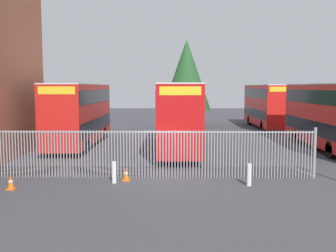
{
  "coord_description": "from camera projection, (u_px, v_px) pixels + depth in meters",
  "views": [
    {
      "loc": [
        0.25,
        -17.41,
        4.2
      ],
      "look_at": [
        0.0,
        4.0,
        2.0
      ],
      "focal_mm": 40.82,
      "sensor_mm": 36.0,
      "label": 1
    }
  ],
  "objects": [
    {
      "name": "ground_plane",
      "position": [
        169.0,
        149.0,
        25.71
      ],
      "size": [
        100.0,
        100.0,
        0.0
      ],
      "primitive_type": "plane",
      "color": "#3D3D42"
    },
    {
      "name": "palisade_fence",
      "position": [
        152.0,
        152.0,
        17.64
      ],
      "size": [
        15.09,
        0.14,
        2.35
      ],
      "color": "gray",
      "rests_on": "ground"
    },
    {
      "name": "double_decker_bus_near_gate",
      "position": [
        179.0,
        114.0,
        24.81
      ],
      "size": [
        2.54,
        10.81,
        4.42
      ],
      "color": "red",
      "rests_on": "ground"
    },
    {
      "name": "double_decker_bus_behind_fence_left",
      "position": [
        80.0,
        112.0,
        27.27
      ],
      "size": [
        2.54,
        10.81,
        4.42
      ],
      "color": "red",
      "rests_on": "ground"
    },
    {
      "name": "double_decker_bus_behind_fence_right",
      "position": [
        328.0,
        113.0,
        25.6
      ],
      "size": [
        2.54,
        10.81,
        4.42
      ],
      "color": "red",
      "rests_on": "ground"
    },
    {
      "name": "double_decker_bus_far_back",
      "position": [
        266.0,
        104.0,
        39.25
      ],
      "size": [
        2.54,
        10.81,
        4.42
      ],
      "color": "red",
      "rests_on": "ground"
    },
    {
      "name": "bollard_near_left",
      "position": [
        114.0,
        172.0,
        16.68
      ],
      "size": [
        0.2,
        0.2,
        0.95
      ],
      "primitive_type": "cylinder",
      "color": "silver",
      "rests_on": "ground"
    },
    {
      "name": "bollard_center_front",
      "position": [
        249.0,
        175.0,
        16.23
      ],
      "size": [
        0.2,
        0.2,
        0.95
      ],
      "primitive_type": "cylinder",
      "color": "silver",
      "rests_on": "ground"
    },
    {
      "name": "traffic_cone_by_gate",
      "position": [
        11.0,
        183.0,
        15.65
      ],
      "size": [
        0.34,
        0.34,
        0.59
      ],
      "color": "orange",
      "rests_on": "ground"
    },
    {
      "name": "traffic_cone_mid_forecourt",
      "position": [
        126.0,
        174.0,
        17.12
      ],
      "size": [
        0.34,
        0.34,
        0.59
      ],
      "color": "orange",
      "rests_on": "ground"
    },
    {
      "name": "tree_tall_back",
      "position": [
        187.0,
        75.0,
        40.42
      ],
      "size": [
        5.17,
        5.17,
        9.19
      ],
      "color": "#4C3823",
      "rests_on": "ground"
    }
  ]
}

